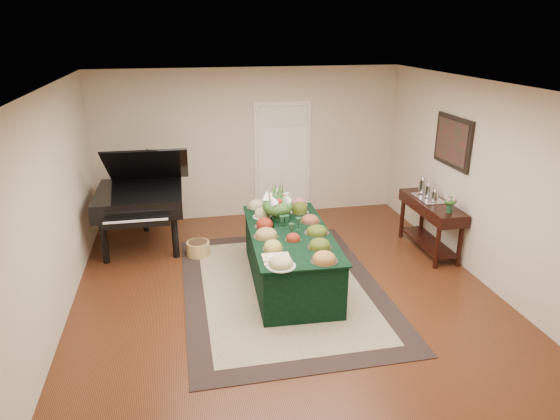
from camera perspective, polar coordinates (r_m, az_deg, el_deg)
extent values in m
plane|color=black|center=(6.83, 0.52, -9.16)|extent=(6.00, 6.00, 0.00)
cube|color=black|center=(6.88, 0.27, -8.85)|extent=(2.64, 3.70, 0.01)
cube|color=#B8AD8A|center=(6.88, 0.27, -8.80)|extent=(2.11, 3.17, 0.01)
cube|color=silver|center=(9.28, 0.26, 5.87)|extent=(1.05, 0.04, 2.10)
cube|color=white|center=(9.27, 0.29, 5.54)|extent=(0.90, 0.06, 2.00)
cube|color=black|center=(6.87, 1.12, -5.48)|extent=(1.11, 2.24, 0.74)
cube|color=black|center=(6.72, 1.14, -2.61)|extent=(1.17, 2.30, 0.02)
cylinder|color=silver|center=(6.20, -0.82, -4.48)|extent=(0.27, 0.27, 0.01)
ellipsoid|color=#B59F41|center=(6.18, -0.82, -4.08)|extent=(0.22, 0.22, 0.08)
cylinder|color=silver|center=(6.88, -1.78, -1.90)|extent=(0.28, 0.28, 0.01)
ellipsoid|color=maroon|center=(6.86, -1.78, -1.51)|extent=(0.23, 0.23, 0.09)
cylinder|color=silver|center=(7.61, -0.08, 0.31)|extent=(0.32, 0.32, 0.01)
ellipsoid|color=#C7636F|center=(7.59, -0.08, 0.62)|extent=(0.26, 0.26, 0.08)
cylinder|color=silver|center=(6.46, 1.51, -3.43)|extent=(0.22, 0.22, 0.01)
ellipsoid|color=maroon|center=(6.44, 1.51, -3.12)|extent=(0.18, 0.18, 0.06)
cylinder|color=#B6C0B6|center=(5.78, 0.10, -6.41)|extent=(0.34, 0.34, 0.01)
ellipsoid|color=#CDBD80|center=(5.76, 0.10, -5.95)|extent=(0.28, 0.28, 0.09)
cylinder|color=silver|center=(7.07, 3.46, -1.31)|extent=(0.30, 0.30, 0.01)
ellipsoid|color=brown|center=(7.05, 3.47, -1.01)|extent=(0.24, 0.24, 0.07)
cylinder|color=silver|center=(6.26, 4.55, -4.27)|extent=(0.32, 0.32, 0.01)
ellipsoid|color=#465515|center=(6.24, 4.57, -3.88)|extent=(0.26, 0.26, 0.08)
cylinder|color=silver|center=(7.40, 2.25, -0.29)|extent=(0.28, 0.28, 0.01)
ellipsoid|color=#465515|center=(7.38, 2.26, 0.20)|extent=(0.23, 0.23, 0.12)
cylinder|color=silver|center=(7.60, -2.75, 0.28)|extent=(0.28, 0.28, 0.01)
ellipsoid|color=#CDBD80|center=(7.59, -2.76, 0.64)|extent=(0.23, 0.23, 0.09)
cylinder|color=silver|center=(7.70, 2.21, 0.55)|extent=(0.26, 0.26, 0.01)
ellipsoid|color=#C7636F|center=(7.68, 2.21, 0.88)|extent=(0.21, 0.21, 0.08)
cylinder|color=silver|center=(5.92, 5.07, -5.82)|extent=(0.33, 0.33, 0.01)
ellipsoid|color=#A76F30|center=(5.90, 5.08, -5.40)|extent=(0.27, 0.27, 0.08)
cylinder|color=silver|center=(6.56, -1.59, -3.05)|extent=(0.34, 0.34, 0.01)
ellipsoid|color=#A28040|center=(6.54, -1.59, -2.67)|extent=(0.28, 0.28, 0.08)
cylinder|color=#B6C0B6|center=(7.24, -2.05, -0.77)|extent=(0.27, 0.27, 0.01)
ellipsoid|color=#CDBD80|center=(7.22, -2.05, -0.34)|extent=(0.22, 0.22, 0.10)
cylinder|color=silver|center=(6.69, 4.24, -2.63)|extent=(0.33, 0.33, 0.01)
ellipsoid|color=#465515|center=(6.67, 4.25, -2.29)|extent=(0.27, 0.27, 0.07)
cube|color=tan|center=(5.93, -0.39, -5.62)|extent=(0.34, 0.34, 0.02)
ellipsoid|color=beige|center=(5.94, -1.02, -5.08)|extent=(0.14, 0.14, 0.08)
ellipsoid|color=beige|center=(5.98, 0.28, -4.95)|extent=(0.12, 0.12, 0.07)
cube|color=orange|center=(5.85, 0.21, -5.62)|extent=(0.11, 0.09, 0.05)
cylinder|color=#163721|center=(7.11, -0.26, -0.47)|extent=(0.17, 0.17, 0.17)
ellipsoid|color=#325D25|center=(7.07, -0.26, 0.46)|extent=(0.43, 0.43, 0.28)
cylinder|color=black|center=(7.89, -19.43, -3.52)|extent=(0.10, 0.10, 0.66)
cylinder|color=black|center=(7.79, -11.88, -3.06)|extent=(0.10, 0.10, 0.66)
cylinder|color=black|center=(8.91, -15.19, -0.32)|extent=(0.10, 0.10, 0.66)
cube|color=black|center=(8.18, -15.73, 1.29)|extent=(1.34, 1.43, 0.28)
cube|color=black|center=(7.46, -16.07, -1.33)|extent=(0.94, 0.23, 0.10)
cube|color=black|center=(8.17, -14.94, 4.96)|extent=(1.28, 1.04, 0.73)
cylinder|color=#A88243|center=(7.86, -9.32, -4.40)|extent=(0.36, 0.36, 0.22)
cylinder|color=black|center=(7.62, 17.52, -4.17)|extent=(0.07, 0.07, 0.65)
cylinder|color=black|center=(7.80, 19.85, -3.89)|extent=(0.07, 0.07, 0.65)
cylinder|color=black|center=(8.59, 13.78, -1.01)|extent=(0.07, 0.07, 0.65)
cylinder|color=black|center=(8.75, 15.91, -0.82)|extent=(0.07, 0.07, 0.65)
cube|color=black|center=(8.04, 16.95, 0.34)|extent=(0.45, 1.41, 0.18)
cube|color=black|center=(8.25, 16.54, -3.50)|extent=(0.38, 1.24, 0.03)
cube|color=silver|center=(8.11, 16.60, 1.30)|extent=(0.34, 0.58, 0.02)
cylinder|color=#163721|center=(7.58, 18.80, 0.20)|extent=(0.09, 0.09, 0.13)
ellipsoid|color=#C6808F|center=(7.54, 18.91, 1.07)|extent=(0.20, 0.20, 0.13)
cube|color=black|center=(7.88, 19.16, 7.40)|extent=(0.04, 0.95, 0.75)
cube|color=#52161F|center=(7.86, 19.00, 7.40)|extent=(0.01, 0.82, 0.62)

